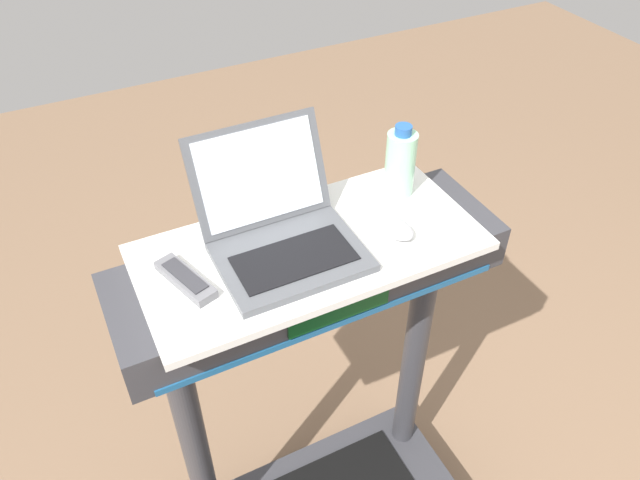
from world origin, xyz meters
TOP-DOWN VIEW (x-y plane):
  - desk_board at (0.00, 0.70)m, footprint 0.76×0.37m
  - laptop at (-0.06, 0.72)m, footprint 0.30×0.32m
  - computer_mouse at (0.19, 0.65)m, footprint 0.08×0.11m
  - water_bottle at (0.28, 0.78)m, footprint 0.07×0.07m
  - tv_remote at (-0.28, 0.70)m, footprint 0.09×0.17m

SIDE VIEW (x-z plane):
  - desk_board at x=0.00m, z-range 1.12..1.14m
  - tv_remote at x=-0.28m, z-range 1.14..1.16m
  - computer_mouse at x=0.19m, z-range 1.14..1.18m
  - laptop at x=-0.06m, z-range 1.07..1.30m
  - water_bottle at x=0.28m, z-range 1.13..1.32m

